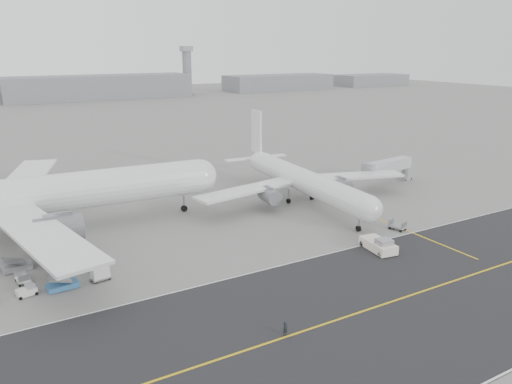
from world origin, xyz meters
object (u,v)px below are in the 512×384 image
airliner_a (30,196)px  ground_crew_a (285,329)px  pushback_tug (379,245)px  control_tower (187,69)px  airliner_b (301,179)px  jet_bridge (388,167)px

airliner_a → ground_crew_a: size_ratio=40.16×
airliner_a → pushback_tug: airliner_a is taller
control_tower → pushback_tug: control_tower is taller
airliner_b → pushback_tug: 27.52m
control_tower → jet_bridge: 247.39m
control_tower → ground_crew_a: 302.25m
jet_bridge → airliner_a: bearing=167.8°
airliner_b → control_tower: bearing=76.3°
airliner_a → ground_crew_a: bearing=-154.3°
control_tower → jet_bridge: bearing=-101.9°
ground_crew_a → pushback_tug: bearing=15.6°
airliner_b → ground_crew_a: airliner_b is taller
jet_bridge → ground_crew_a: 68.47m
airliner_a → airliner_b: 49.82m
jet_bridge → pushback_tug: bearing=-143.5°
pushback_tug → ground_crew_a: size_ratio=5.00×
control_tower → ground_crew_a: control_tower is taller
control_tower → airliner_a: bearing=-118.0°
control_tower → ground_crew_a: bearing=-110.5°
control_tower → jet_bridge: (-51.10, -241.74, -12.24)m
airliner_a → ground_crew_a: (19.56, -46.97, -5.76)m
airliner_a → airliner_b: bearing=-95.6°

